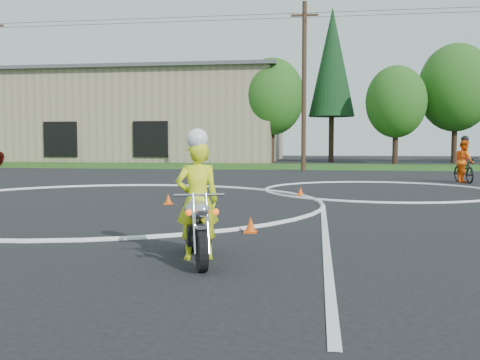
# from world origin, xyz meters

# --- Properties ---
(ground) EXTENTS (120.00, 120.00, 0.00)m
(ground) POSITION_xyz_m (0.00, 0.00, 0.00)
(ground) COLOR black
(ground) RESTS_ON ground
(grass_strip) EXTENTS (120.00, 10.00, 0.02)m
(grass_strip) POSITION_xyz_m (0.00, 27.00, 0.01)
(grass_strip) COLOR #1E4714
(grass_strip) RESTS_ON ground
(course_markings) EXTENTS (19.05, 19.05, 0.12)m
(course_markings) POSITION_xyz_m (2.17, 4.35, 0.01)
(course_markings) COLOR silver
(course_markings) RESTS_ON ground
(primary_motorcycle) EXTENTS (0.85, 1.88, 1.02)m
(primary_motorcycle) POSITION_xyz_m (4.14, -3.88, 0.50)
(primary_motorcycle) COLOR black
(primary_motorcycle) RESTS_ON ground
(rider_primary_grp) EXTENTS (0.73, 0.60, 1.90)m
(rider_primary_grp) POSITION_xyz_m (4.12, -3.75, 0.92)
(rider_primary_grp) COLOR #D9E918
(rider_primary_grp) RESTS_ON ground
(rider_second_grp) EXTENTS (0.96, 2.15, 2.00)m
(rider_second_grp) POSITION_xyz_m (12.02, 12.58, 0.71)
(rider_second_grp) COLOR black
(rider_second_grp) RESTS_ON ground
(traffic_cones) EXTENTS (19.46, 11.55, 0.30)m
(traffic_cones) POSITION_xyz_m (3.91, 3.09, 0.14)
(traffic_cones) COLOR #F1520C
(traffic_cones) RESTS_ON ground
(warehouse) EXTENTS (41.00, 17.00, 8.30)m
(warehouse) POSITION_xyz_m (-18.00, 39.99, 4.16)
(warehouse) COLOR tan
(warehouse) RESTS_ON ground
(treeline) EXTENTS (38.20, 8.10, 14.52)m
(treeline) POSITION_xyz_m (14.78, 34.61, 6.62)
(treeline) COLOR #382619
(treeline) RESTS_ON ground
(utility_poles) EXTENTS (41.60, 1.12, 10.00)m
(utility_poles) POSITION_xyz_m (5.00, 21.00, 5.20)
(utility_poles) COLOR #473321
(utility_poles) RESTS_ON ground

